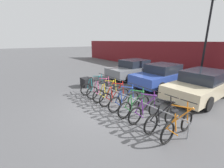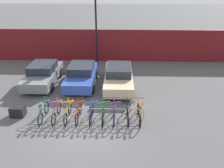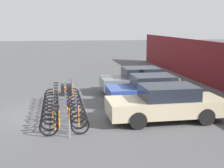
# 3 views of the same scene
# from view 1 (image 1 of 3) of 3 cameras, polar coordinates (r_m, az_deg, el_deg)

# --- Properties ---
(ground_plane) EXTENTS (120.00, 120.00, 0.00)m
(ground_plane) POSITION_cam_1_polar(r_m,az_deg,el_deg) (6.48, -1.08, -9.50)
(ground_plane) COLOR #4C4C4F
(hoarding_wall) EXTENTS (36.00, 0.16, 2.72)m
(hoarding_wall) POSITION_cam_1_polar(r_m,az_deg,el_deg) (13.83, 33.00, 7.67)
(hoarding_wall) COLOR maroon
(hoarding_wall) RESTS_ON ground
(bike_rack) EXTENTS (5.39, 0.04, 0.57)m
(bike_rack) POSITION_cam_1_polar(r_m,az_deg,el_deg) (6.42, 5.67, -4.94)
(bike_rack) COLOR gray
(bike_rack) RESTS_ON ground
(bicycle_teal) EXTENTS (0.68, 1.71, 1.05)m
(bicycle_teal) POSITION_cam_1_polar(r_m,az_deg,el_deg) (8.23, -6.59, -1.07)
(bicycle_teal) COLOR black
(bicycle_teal) RESTS_ON ground
(bicycle_pink) EXTENTS (0.68, 1.71, 1.05)m
(bicycle_pink) POSITION_cam_1_polar(r_m,az_deg,el_deg) (7.70, -4.11, -2.24)
(bicycle_pink) COLOR black
(bicycle_pink) RESTS_ON ground
(bicycle_yellow) EXTENTS (0.68, 1.71, 1.05)m
(bicycle_yellow) POSITION_cam_1_polar(r_m,az_deg,el_deg) (7.24, -1.61, -3.41)
(bicycle_yellow) COLOR black
(bicycle_yellow) RESTS_ON ground
(bicycle_red) EXTENTS (0.68, 1.71, 1.05)m
(bicycle_red) POSITION_cam_1_polar(r_m,az_deg,el_deg) (6.83, 1.10, -4.67)
(bicycle_red) COLOR black
(bicycle_red) RESTS_ON ground
(bicycle_blue) EXTENTS (0.68, 1.71, 1.05)m
(bicycle_blue) POSITION_cam_1_polar(r_m,az_deg,el_deg) (6.36, 4.78, -6.35)
(bicycle_blue) COLOR black
(bicycle_blue) RESTS_ON ground
(bicycle_green) EXTENTS (0.68, 1.71, 1.05)m
(bicycle_green) POSITION_cam_1_polar(r_m,az_deg,el_deg) (5.97, 8.59, -8.05)
(bicycle_green) COLOR black
(bicycle_green) RESTS_ON ground
(bicycle_purple) EXTENTS (0.68, 1.71, 1.05)m
(bicycle_purple) POSITION_cam_1_polar(r_m,az_deg,el_deg) (5.64, 12.59, -9.78)
(bicycle_purple) COLOR black
(bicycle_purple) RESTS_ON ground
(bicycle_black) EXTENTS (0.68, 1.71, 1.05)m
(bicycle_black) POSITION_cam_1_polar(r_m,az_deg,el_deg) (5.28, 18.33, -12.16)
(bicycle_black) COLOR black
(bicycle_black) RESTS_ON ground
(bicycle_orange) EXTENTS (0.68, 1.71, 1.05)m
(bicycle_orange) POSITION_cam_1_polar(r_m,az_deg,el_deg) (5.03, 23.83, -14.29)
(bicycle_orange) COLOR black
(bicycle_orange) RESTS_ON ground
(car_grey) EXTENTS (1.91, 4.15, 1.40)m
(car_grey) POSITION_cam_1_polar(r_m,az_deg,el_deg) (11.72, 8.14, 5.69)
(car_grey) COLOR slate
(car_grey) RESTS_ON ground
(car_blue) EXTENTS (1.91, 4.09, 1.40)m
(car_blue) POSITION_cam_1_polar(r_m,az_deg,el_deg) (9.99, 18.35, 3.17)
(car_blue) COLOR #2D479E
(car_blue) RESTS_ON ground
(car_beige) EXTENTS (1.91, 4.54, 1.40)m
(car_beige) POSITION_cam_1_polar(r_m,az_deg,el_deg) (8.71, 31.10, -0.22)
(car_beige) COLOR #C1B28E
(car_beige) RESTS_ON ground
(lamp_post) EXTENTS (0.24, 0.44, 5.58)m
(lamp_post) POSITION_cam_1_polar(r_m,az_deg,el_deg) (12.84, 32.39, 15.31)
(lamp_post) COLOR black
(lamp_post) RESTS_ON ground
(cargo_crate) EXTENTS (0.70, 0.56, 0.55)m
(cargo_crate) POSITION_cam_1_polar(r_m,az_deg,el_deg) (9.58, -9.69, 0.66)
(cargo_crate) COLOR black
(cargo_crate) RESTS_ON ground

